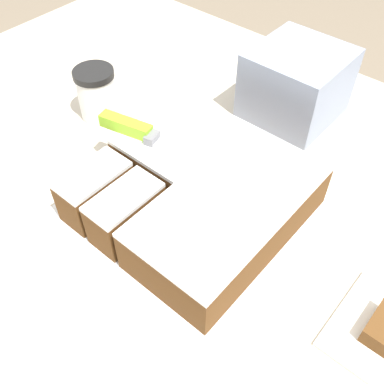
# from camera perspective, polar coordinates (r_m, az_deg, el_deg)

# --- Properties ---
(countertop) EXTENTS (1.40, 1.10, 0.91)m
(countertop) POSITION_cam_1_polar(r_m,az_deg,el_deg) (1.15, -1.92, -15.72)
(countertop) COLOR beige
(countertop) RESTS_ON ground_plane
(cake_board) EXTENTS (0.36, 0.36, 0.01)m
(cake_board) POSITION_cam_1_polar(r_m,az_deg,el_deg) (0.74, 0.00, -2.27)
(cake_board) COLOR white
(cake_board) RESTS_ON countertop
(cake) EXTENTS (0.31, 0.31, 0.08)m
(cake) POSITION_cam_1_polar(r_m,az_deg,el_deg) (0.71, 0.47, 0.02)
(cake) COLOR brown
(cake) RESTS_ON cake_board
(knife) EXTENTS (0.31, 0.09, 0.02)m
(knife) POSITION_cam_1_polar(r_m,az_deg,el_deg) (0.73, -5.84, 7.15)
(knife) COLOR silver
(knife) RESTS_ON cake
(coffee_cup) EXTENTS (0.08, 0.08, 0.10)m
(coffee_cup) POSITION_cam_1_polar(r_m,az_deg,el_deg) (0.91, -11.98, 12.13)
(coffee_cup) COLOR white
(coffee_cup) RESTS_ON countertop
(storage_box) EXTENTS (0.17, 0.17, 0.14)m
(storage_box) POSITION_cam_1_polar(r_m,az_deg,el_deg) (0.92, 13.09, 13.24)
(storage_box) COLOR #8C99B2
(storage_box) RESTS_ON countertop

